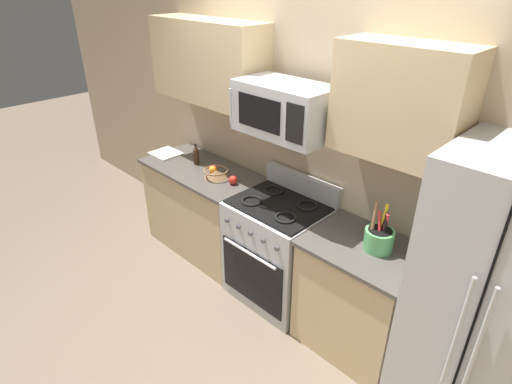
# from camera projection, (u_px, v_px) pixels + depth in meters

# --- Properties ---
(ground_plane) EXTENTS (16.00, 16.00, 0.00)m
(ground_plane) POSITION_uv_depth(u_px,v_px,m) (223.00, 331.00, 3.37)
(ground_plane) COLOR #6B5B4C
(wall_back) EXTENTS (8.00, 0.10, 2.60)m
(wall_back) POSITION_uv_depth(u_px,v_px,m) (312.00, 148.00, 3.40)
(wall_back) COLOR tan
(wall_back) RESTS_ON ground
(counter_left) EXTENTS (1.24, 0.63, 0.91)m
(counter_left) POSITION_uv_depth(u_px,v_px,m) (203.00, 209.00, 4.18)
(counter_left) COLOR tan
(counter_left) RESTS_ON ground
(range_oven) EXTENTS (0.76, 0.67, 1.09)m
(range_oven) POSITION_uv_depth(u_px,v_px,m) (278.00, 250.00, 3.55)
(range_oven) COLOR #B2B5BA
(range_oven) RESTS_ON ground
(counter_right) EXTENTS (0.81, 0.63, 0.91)m
(counter_right) POSITION_uv_depth(u_px,v_px,m) (358.00, 297.00, 3.06)
(counter_right) COLOR tan
(counter_right) RESTS_ON ground
(refrigerator) EXTENTS (0.79, 0.74, 1.82)m
(refrigerator) POSITION_uv_depth(u_px,v_px,m) (491.00, 308.00, 2.33)
(refrigerator) COLOR #B2B5BA
(refrigerator) RESTS_ON ground
(microwave) EXTENTS (0.73, 0.44, 0.38)m
(microwave) POSITION_uv_depth(u_px,v_px,m) (285.00, 109.00, 2.99)
(microwave) COLOR #B2B5BA
(upper_cabinets_left) EXTENTS (1.23, 0.34, 0.70)m
(upper_cabinets_left) POSITION_uv_depth(u_px,v_px,m) (208.00, 62.00, 3.62)
(upper_cabinets_left) COLOR tan
(upper_cabinets_right) EXTENTS (0.80, 0.34, 0.70)m
(upper_cabinets_right) POSITION_uv_depth(u_px,v_px,m) (401.00, 103.00, 2.49)
(upper_cabinets_right) COLOR tan
(utensil_crock) EXTENTS (0.20, 0.20, 0.35)m
(utensil_crock) POSITION_uv_depth(u_px,v_px,m) (379.00, 238.00, 2.78)
(utensil_crock) COLOR #59AD66
(utensil_crock) RESTS_ON counter_right
(fruit_basket) EXTENTS (0.23, 0.23, 0.10)m
(fruit_basket) POSITION_uv_depth(u_px,v_px,m) (216.00, 173.00, 3.78)
(fruit_basket) COLOR brown
(fruit_basket) RESTS_ON counter_left
(apple_loose) EXTENTS (0.08, 0.08, 0.08)m
(apple_loose) POSITION_uv_depth(u_px,v_px,m) (233.00, 180.00, 3.66)
(apple_loose) COLOR red
(apple_loose) RESTS_ON counter_left
(cutting_board) EXTENTS (0.28, 0.26, 0.02)m
(cutting_board) POSITION_uv_depth(u_px,v_px,m) (166.00, 153.00, 4.28)
(cutting_board) COLOR silver
(cutting_board) RESTS_ON counter_left
(bottle_soy) EXTENTS (0.06, 0.06, 0.21)m
(bottle_soy) POSITION_uv_depth(u_px,v_px,m) (196.00, 155.00, 4.02)
(bottle_soy) COLOR #382314
(bottle_soy) RESTS_ON counter_left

